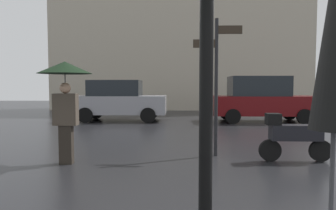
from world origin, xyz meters
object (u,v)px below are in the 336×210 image
Objects in this scene: parked_car_left at (261,99)px; street_signpost at (217,74)px; parked_scooter at (293,135)px; parked_car_right at (119,100)px; pedestrian_with_umbrella at (65,82)px.

parked_car_left is 1.48× the size of street_signpost.
parked_scooter is 0.36× the size of parked_car_right.
parked_scooter is at bearing -98.73° from pedestrian_with_umbrella.
parked_car_right is (-6.39, 0.21, -0.06)m from parked_car_left.
pedestrian_with_umbrella is 7.81m from parked_car_right.
parked_scooter is 9.01m from parked_car_right.
parked_scooter is (4.67, 0.34, -1.10)m from pedestrian_with_umbrella.
street_signpost is (3.54, -6.96, 0.91)m from parked_car_right.
street_signpost is at bearing 58.98° from parked_car_left.
parked_car_right is (-0.42, 7.76, -0.71)m from pedestrian_with_umbrella.
parked_car_left is (5.97, 7.56, -0.66)m from pedestrian_with_umbrella.
pedestrian_with_umbrella is at bearing -165.53° from street_signpost.
parked_car_left is at bearing 14.61° from parked_car_right.
parked_scooter is at bearing 71.65° from parked_car_left.
parked_scooter is 0.49× the size of street_signpost.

